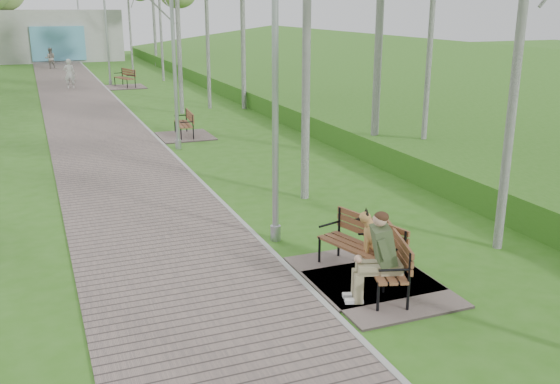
# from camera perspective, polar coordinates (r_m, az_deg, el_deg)

# --- Properties ---
(walkway) EXTENTS (3.50, 67.00, 0.04)m
(walkway) POSITION_cam_1_polar(r_m,az_deg,el_deg) (25.96, -16.86, 6.29)
(walkway) COLOR #6A5B56
(walkway) RESTS_ON ground
(kerb) EXTENTS (0.10, 67.00, 0.05)m
(kerb) POSITION_cam_1_polar(r_m,az_deg,el_deg) (26.16, -13.03, 6.66)
(kerb) COLOR #999993
(kerb) RESTS_ON ground
(embankment) EXTENTS (14.00, 70.00, 1.60)m
(embankment) POSITION_cam_1_polar(r_m,az_deg,el_deg) (29.09, 11.70, 7.69)
(embankment) COLOR #457C2A
(embankment) RESTS_ON ground
(building_north) EXTENTS (10.00, 5.20, 4.00)m
(building_north) POSITION_cam_1_polar(r_m,az_deg,el_deg) (55.07, -19.80, 13.32)
(building_north) COLOR #9E9E99
(building_north) RESTS_ON ground
(bench_main) EXTENTS (1.95, 2.17, 1.70)m
(bench_main) POSITION_cam_1_polar(r_m,az_deg,el_deg) (10.08, 9.16, -6.58)
(bench_main) COLOR #6A5B56
(bench_main) RESTS_ON ground
(bench_second) EXTENTS (1.99, 2.21, 1.22)m
(bench_second) POSITION_cam_1_polar(r_m,az_deg,el_deg) (10.75, 7.30, -6.41)
(bench_second) COLOR #6A5B56
(bench_second) RESTS_ON ground
(bench_third) EXTENTS (1.79, 1.99, 1.10)m
(bench_third) POSITION_cam_1_polar(r_m,az_deg,el_deg) (22.05, -8.76, 5.54)
(bench_third) COLOR #6A5B56
(bench_third) RESTS_ON ground
(bench_far) EXTENTS (2.03, 2.25, 1.24)m
(bench_far) POSITION_cam_1_polar(r_m,az_deg,el_deg) (36.13, -13.99, 9.64)
(bench_far) COLOR #6A5B56
(bench_far) RESTS_ON ground
(lamp_post_near) EXTENTS (0.20, 0.20, 5.26)m
(lamp_post_near) POSITION_cam_1_polar(r_m,az_deg,el_deg) (11.60, -0.43, 6.96)
(lamp_post_near) COLOR #9B9EA3
(lamp_post_near) RESTS_ON ground
(lamp_post_second) EXTENTS (0.20, 0.20, 5.05)m
(lamp_post_second) POSITION_cam_1_polar(r_m,az_deg,el_deg) (19.86, -9.59, 10.57)
(lamp_post_second) COLOR #9B9EA3
(lamp_post_second) RESTS_ON ground
(lamp_post_third) EXTENTS (0.19, 0.19, 4.97)m
(lamp_post_third) POSITION_cam_1_polar(r_m,az_deg,el_deg) (37.11, -15.50, 12.95)
(lamp_post_third) COLOR #9B9EA3
(lamp_post_third) RESTS_ON ground
(lamp_post_far) EXTENTS (0.21, 0.21, 5.31)m
(lamp_post_far) POSITION_cam_1_polar(r_m,az_deg,el_deg) (54.36, -17.82, 13.98)
(lamp_post_far) COLOR #9B9EA3
(lamp_post_far) RESTS_ON ground
(pedestrian_near) EXTENTS (0.64, 0.47, 1.62)m
(pedestrian_near) POSITION_cam_1_polar(r_m,az_deg,el_deg) (36.23, -18.69, 10.20)
(pedestrian_near) COLOR silver
(pedestrian_near) RESTS_ON ground
(pedestrian_far) EXTENTS (0.75, 0.60, 1.47)m
(pedestrian_far) POSITION_cam_1_polar(r_m,az_deg,el_deg) (48.10, -20.26, 11.39)
(pedestrian_far) COLOR gray
(pedestrian_far) RESTS_ON ground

